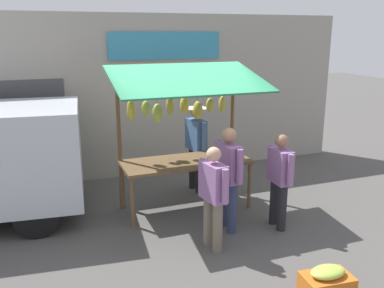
{
  "coord_description": "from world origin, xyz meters",
  "views": [
    {
      "loc": [
        2.34,
        6.48,
        3.02
      ],
      "look_at": [
        0.0,
        0.3,
        1.25
      ],
      "focal_mm": 39.15,
      "sensor_mm": 36.0,
      "label": 1
    }
  ],
  "objects_px": {
    "market_stall": "(185,121)",
    "vendor_with_sunhat": "(196,141)",
    "shopper_with_shopping_bag": "(213,192)",
    "shopper_in_grey_tee": "(280,175)",
    "produce_crate_near": "(327,282)",
    "shopper_in_striped_shirt": "(228,172)"
  },
  "relations": [
    {
      "from": "market_stall",
      "to": "vendor_with_sunhat",
      "type": "height_order",
      "value": "market_stall"
    },
    {
      "from": "shopper_with_shopping_bag",
      "to": "shopper_in_grey_tee",
      "type": "xyz_separation_m",
      "value": [
        -1.24,
        -0.26,
        0.01
      ]
    },
    {
      "from": "shopper_in_grey_tee",
      "to": "market_stall",
      "type": "bearing_deg",
      "value": 43.33
    },
    {
      "from": "produce_crate_near",
      "to": "shopper_in_grey_tee",
      "type": "bearing_deg",
      "value": -103.58
    },
    {
      "from": "market_stall",
      "to": "shopper_with_shopping_bag",
      "type": "bearing_deg",
      "value": 84.73
    },
    {
      "from": "shopper_in_grey_tee",
      "to": "produce_crate_near",
      "type": "height_order",
      "value": "shopper_in_grey_tee"
    },
    {
      "from": "shopper_in_striped_shirt",
      "to": "shopper_in_grey_tee",
      "type": "distance_m",
      "value": 0.82
    },
    {
      "from": "shopper_in_grey_tee",
      "to": "produce_crate_near",
      "type": "bearing_deg",
      "value": 168.81
    },
    {
      "from": "shopper_in_grey_tee",
      "to": "produce_crate_near",
      "type": "relative_size",
      "value": 2.48
    },
    {
      "from": "market_stall",
      "to": "shopper_in_grey_tee",
      "type": "relative_size",
      "value": 1.64
    },
    {
      "from": "market_stall",
      "to": "shopper_in_striped_shirt",
      "type": "height_order",
      "value": "market_stall"
    },
    {
      "from": "shopper_with_shopping_bag",
      "to": "shopper_in_striped_shirt",
      "type": "distance_m",
      "value": 0.66
    },
    {
      "from": "shopper_in_grey_tee",
      "to": "vendor_with_sunhat",
      "type": "bearing_deg",
      "value": 20.34
    },
    {
      "from": "vendor_with_sunhat",
      "to": "shopper_with_shopping_bag",
      "type": "height_order",
      "value": "vendor_with_sunhat"
    },
    {
      "from": "market_stall",
      "to": "produce_crate_near",
      "type": "xyz_separation_m",
      "value": [
        -0.67,
        3.04,
        -1.4
      ]
    },
    {
      "from": "shopper_in_striped_shirt",
      "to": "shopper_in_grey_tee",
      "type": "height_order",
      "value": "shopper_in_striped_shirt"
    },
    {
      "from": "market_stall",
      "to": "shopper_with_shopping_bag",
      "type": "distance_m",
      "value": 1.69
    },
    {
      "from": "vendor_with_sunhat",
      "to": "produce_crate_near",
      "type": "distance_m",
      "value": 3.83
    },
    {
      "from": "shopper_in_striped_shirt",
      "to": "produce_crate_near",
      "type": "relative_size",
      "value": 2.67
    },
    {
      "from": "shopper_in_striped_shirt",
      "to": "produce_crate_near",
      "type": "height_order",
      "value": "shopper_in_striped_shirt"
    },
    {
      "from": "produce_crate_near",
      "to": "shopper_with_shopping_bag",
      "type": "bearing_deg",
      "value": -61.7
    },
    {
      "from": "shopper_in_grey_tee",
      "to": "produce_crate_near",
      "type": "distance_m",
      "value": 1.95
    }
  ]
}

